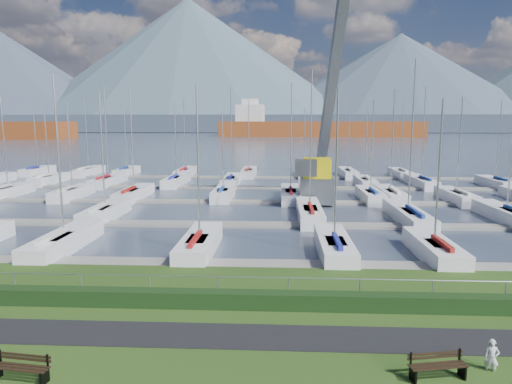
# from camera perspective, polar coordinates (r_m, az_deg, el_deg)

# --- Properties ---
(path) EXTENTS (160.00, 2.00, 0.04)m
(path) POSITION_cam_1_polar(r_m,az_deg,el_deg) (17.46, -2.58, -17.56)
(path) COLOR black
(path) RESTS_ON grass
(water) EXTENTS (800.00, 540.00, 0.20)m
(water) POSITION_cam_1_polar(r_m,az_deg,el_deg) (278.68, 2.57, 7.19)
(water) COLOR #3D4759
(hedge) EXTENTS (80.00, 0.70, 0.70)m
(hedge) POSITION_cam_1_polar(r_m,az_deg,el_deg) (19.68, -1.85, -13.31)
(hedge) COLOR black
(hedge) RESTS_ON grass
(fence) EXTENTS (80.00, 0.04, 0.04)m
(fence) POSITION_cam_1_polar(r_m,az_deg,el_deg) (19.75, -1.77, -10.59)
(fence) COLOR #92959A
(fence) RESTS_ON grass
(foothill) EXTENTS (900.00, 80.00, 12.00)m
(foothill) POSITION_cam_1_polar(r_m,az_deg,el_deg) (348.57, 2.64, 8.58)
(foothill) COLOR #3C4758
(foothill) RESTS_ON water
(mountains) EXTENTS (1190.00, 360.00, 115.00)m
(mountains) POSITION_cam_1_polar(r_m,az_deg,el_deg) (425.01, 3.75, 14.12)
(mountains) COLOR #3E4A5B
(mountains) RESTS_ON water
(docks) EXTENTS (90.00, 41.60, 0.25)m
(docks) POSITION_cam_1_polar(r_m,az_deg,el_deg) (45.30, 0.88, -1.29)
(docks) COLOR slate
(docks) RESTS_ON water
(bench_left) EXTENTS (1.84, 0.64, 0.85)m
(bench_left) POSITION_cam_1_polar(r_m,az_deg,el_deg) (16.36, -27.28, -18.92)
(bench_left) COLOR black
(bench_left) RESTS_ON grass
(bench_right) EXTENTS (1.85, 0.76, 0.85)m
(bench_right) POSITION_cam_1_polar(r_m,az_deg,el_deg) (15.82, 21.72, -19.53)
(bench_right) COLOR black
(bench_right) RESTS_ON grass
(person) EXTENTS (0.50, 0.41, 1.19)m
(person) POSITION_cam_1_polar(r_m,az_deg,el_deg) (16.83, 27.41, -17.45)
(person) COLOR silver
(person) RESTS_ON grass
(crane) EXTENTS (5.21, 13.29, 22.35)m
(crane) POSITION_cam_1_polar(r_m,az_deg,el_deg) (45.62, 8.14, 5.71)
(crane) COLOR slate
(crane) RESTS_ON water
(cargo_ship_mid) EXTENTS (104.31, 22.43, 21.50)m
(cargo_ship_mid) POSITION_cam_1_polar(r_m,az_deg,el_deg) (239.85, 6.94, 7.80)
(cargo_ship_mid) COLOR brown
(cargo_ship_mid) RESTS_ON water
(sailboat_fleet) EXTENTS (74.63, 49.52, 13.09)m
(sailboat_fleet) POSITION_cam_1_polar(r_m,az_deg,el_deg) (47.61, -2.29, 5.97)
(sailboat_fleet) COLOR #1A3D93
(sailboat_fleet) RESTS_ON water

